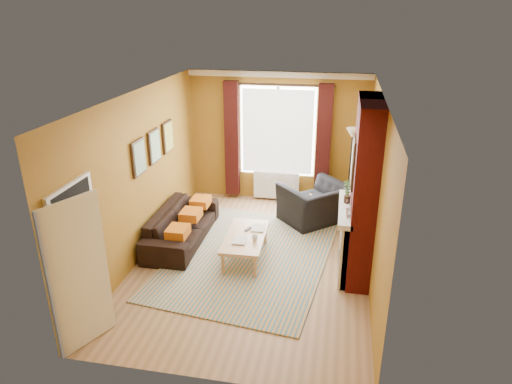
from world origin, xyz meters
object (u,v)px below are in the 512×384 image
coffee_table (245,238)px  wicker_stool (309,205)px  floor_lamp (351,147)px  armchair (314,204)px  sofa (182,225)px

coffee_table → wicker_stool: wicker_stool is taller
wicker_stool → floor_lamp: floor_lamp is taller
armchair → coffee_table: size_ratio=0.91×
sofa → wicker_stool: size_ratio=4.70×
wicker_stool → floor_lamp: 1.46m
wicker_stool → sofa: bearing=-145.4°
sofa → coffee_table: size_ratio=1.60×
coffee_table → wicker_stool: 2.15m
wicker_stool → floor_lamp: (0.77, 0.33, 1.19)m
coffee_table → floor_lamp: floor_lamp is taller
coffee_table → wicker_stool: size_ratio=2.93×
sofa → wicker_stool: bearing=-55.5°
armchair → coffee_table: bearing=16.0°
sofa → armchair: 2.64m
coffee_table → floor_lamp: (1.69, 2.27, 1.03)m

